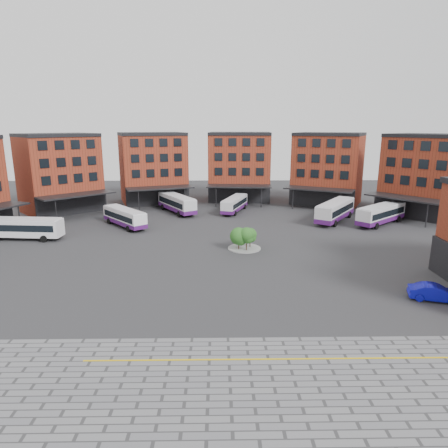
{
  "coord_description": "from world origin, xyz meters",
  "views": [
    {
      "loc": [
        -1.52,
        -38.94,
        16.06
      ],
      "look_at": [
        -0.76,
        9.63,
        4.0
      ],
      "focal_mm": 32.0,
      "sensor_mm": 36.0,
      "label": 1
    }
  ],
  "objects_px": {
    "bus_e": "(335,210)",
    "bus_f": "(381,214)",
    "blue_car": "(435,293)",
    "tree_island": "(244,237)",
    "bus_d": "(235,204)",
    "bus_a": "(23,227)",
    "bus_c": "(177,203)",
    "bus_b": "(124,217)"
  },
  "relations": [
    {
      "from": "bus_a",
      "to": "blue_car",
      "type": "xyz_separation_m",
      "value": [
        48.36,
        -21.46,
        -1.07
      ]
    },
    {
      "from": "blue_car",
      "to": "bus_d",
      "type": "bearing_deg",
      "value": 40.75
    },
    {
      "from": "bus_c",
      "to": "bus_b",
      "type": "bearing_deg",
      "value": -154.95
    },
    {
      "from": "bus_c",
      "to": "bus_a",
      "type": "bearing_deg",
      "value": -168.51
    },
    {
      "from": "tree_island",
      "to": "bus_a",
      "type": "bearing_deg",
      "value": 170.21
    },
    {
      "from": "bus_d",
      "to": "blue_car",
      "type": "height_order",
      "value": "bus_d"
    },
    {
      "from": "tree_island",
      "to": "bus_c",
      "type": "height_order",
      "value": "bus_c"
    },
    {
      "from": "bus_d",
      "to": "blue_car",
      "type": "relative_size",
      "value": 2.17
    },
    {
      "from": "tree_island",
      "to": "bus_f",
      "type": "relative_size",
      "value": 0.42
    },
    {
      "from": "tree_island",
      "to": "bus_d",
      "type": "relative_size",
      "value": 0.43
    },
    {
      "from": "tree_island",
      "to": "bus_d",
      "type": "xyz_separation_m",
      "value": [
        -0.25,
        23.77,
        -0.21
      ]
    },
    {
      "from": "bus_e",
      "to": "bus_f",
      "type": "xyz_separation_m",
      "value": [
        6.98,
        -2.36,
        -0.1
      ]
    },
    {
      "from": "bus_e",
      "to": "bus_c",
      "type": "bearing_deg",
      "value": -160.2
    },
    {
      "from": "tree_island",
      "to": "bus_e",
      "type": "xyz_separation_m",
      "value": [
        16.68,
        16.01,
        0.12
      ]
    },
    {
      "from": "blue_car",
      "to": "bus_f",
      "type": "bearing_deg",
      "value": 4.66
    },
    {
      "from": "bus_b",
      "to": "bus_d",
      "type": "distance_m",
      "value": 21.38
    },
    {
      "from": "bus_f",
      "to": "bus_d",
      "type": "bearing_deg",
      "value": -153.4
    },
    {
      "from": "tree_island",
      "to": "bus_a",
      "type": "height_order",
      "value": "tree_island"
    },
    {
      "from": "bus_e",
      "to": "bus_f",
      "type": "height_order",
      "value": "bus_e"
    },
    {
      "from": "tree_island",
      "to": "bus_d",
      "type": "height_order",
      "value": "tree_island"
    },
    {
      "from": "bus_b",
      "to": "bus_f",
      "type": "height_order",
      "value": "bus_f"
    },
    {
      "from": "bus_a",
      "to": "bus_c",
      "type": "bearing_deg",
      "value": -43.13
    },
    {
      "from": "tree_island",
      "to": "bus_a",
      "type": "xyz_separation_m",
      "value": [
        -31.38,
        5.41,
        0.1
      ]
    },
    {
      "from": "bus_c",
      "to": "blue_car",
      "type": "height_order",
      "value": "bus_c"
    },
    {
      "from": "bus_a",
      "to": "bus_c",
      "type": "relative_size",
      "value": 0.98
    },
    {
      "from": "tree_island",
      "to": "bus_c",
      "type": "bearing_deg",
      "value": 115.48
    },
    {
      "from": "bus_c",
      "to": "blue_car",
      "type": "relative_size",
      "value": 2.42
    },
    {
      "from": "bus_a",
      "to": "bus_f",
      "type": "relative_size",
      "value": 1.06
    },
    {
      "from": "bus_a",
      "to": "bus_d",
      "type": "relative_size",
      "value": 1.09
    },
    {
      "from": "bus_d",
      "to": "bus_f",
      "type": "xyz_separation_m",
      "value": [
        23.92,
        -10.12,
        0.23
      ]
    },
    {
      "from": "bus_d",
      "to": "bus_e",
      "type": "height_order",
      "value": "bus_e"
    },
    {
      "from": "bus_e",
      "to": "blue_car",
      "type": "relative_size",
      "value": 2.46
    },
    {
      "from": "bus_b",
      "to": "bus_d",
      "type": "height_order",
      "value": "bus_b"
    },
    {
      "from": "bus_b",
      "to": "bus_f",
      "type": "distance_m",
      "value": 42.25
    },
    {
      "from": "tree_island",
      "to": "bus_d",
      "type": "bearing_deg",
      "value": 90.61
    },
    {
      "from": "bus_a",
      "to": "bus_b",
      "type": "relative_size",
      "value": 1.17
    },
    {
      "from": "tree_island",
      "to": "bus_b",
      "type": "height_order",
      "value": "tree_island"
    },
    {
      "from": "bus_e",
      "to": "bus_f",
      "type": "bearing_deg",
      "value": 16.1
    },
    {
      "from": "bus_f",
      "to": "bus_e",
      "type": "bearing_deg",
      "value": -149.13
    },
    {
      "from": "tree_island",
      "to": "bus_f",
      "type": "height_order",
      "value": "bus_f"
    },
    {
      "from": "bus_c",
      "to": "bus_d",
      "type": "xyz_separation_m",
      "value": [
        10.92,
        0.32,
        -0.25
      ]
    },
    {
      "from": "bus_e",
      "to": "bus_f",
      "type": "distance_m",
      "value": 7.37
    }
  ]
}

